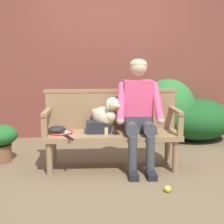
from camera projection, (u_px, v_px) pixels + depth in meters
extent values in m
plane|color=brown|center=(112.00, 168.00, 3.80)|extent=(40.00, 40.00, 0.00)
cube|color=brown|center=(106.00, 69.00, 5.32)|extent=(8.00, 0.30, 2.27)
ellipsoid|color=#194C1E|center=(196.00, 119.00, 5.12)|extent=(1.19, 1.05, 0.68)
ellipsoid|color=#286B2D|center=(168.00, 109.00, 5.12)|extent=(0.90, 0.90, 0.99)
cube|color=#93704C|center=(112.00, 135.00, 3.74)|extent=(1.60, 0.51, 0.06)
cylinder|color=#93704C|center=(49.00, 159.00, 3.54)|extent=(0.07, 0.07, 0.37)
cylinder|color=#93704C|center=(175.00, 157.00, 3.62)|extent=(0.07, 0.07, 0.37)
cylinder|color=#93704C|center=(54.00, 149.00, 3.92)|extent=(0.07, 0.07, 0.37)
cylinder|color=#93704C|center=(167.00, 147.00, 4.01)|extent=(0.07, 0.07, 0.37)
cube|color=#93704C|center=(111.00, 111.00, 3.92)|extent=(1.60, 0.05, 0.46)
cube|color=#93704C|center=(111.00, 91.00, 3.88)|extent=(1.64, 0.06, 0.04)
cube|color=#93704C|center=(44.00, 127.00, 3.46)|extent=(0.06, 0.06, 0.24)
cube|color=#93704C|center=(47.00, 112.00, 3.65)|extent=(0.06, 0.51, 0.04)
cube|color=#93704C|center=(180.00, 126.00, 3.55)|extent=(0.06, 0.06, 0.24)
cube|color=#93704C|center=(176.00, 111.00, 3.73)|extent=(0.06, 0.51, 0.04)
cube|color=black|center=(133.00, 175.00, 3.46)|extent=(0.10, 0.24, 0.07)
cylinder|color=#3D3D42|center=(133.00, 153.00, 3.50)|extent=(0.10, 0.10, 0.38)
cylinder|color=#3D3D42|center=(131.00, 128.00, 3.62)|extent=(0.15, 0.32, 0.15)
cube|color=black|center=(151.00, 175.00, 3.47)|extent=(0.10, 0.24, 0.07)
cylinder|color=#3D3D42|center=(150.00, 153.00, 3.51)|extent=(0.10, 0.10, 0.38)
cylinder|color=#3D3D42|center=(148.00, 128.00, 3.63)|extent=(0.15, 0.32, 0.15)
cube|color=#3D3D42|center=(138.00, 123.00, 3.78)|extent=(0.32, 0.24, 0.20)
cube|color=#E04770|center=(138.00, 102.00, 3.76)|extent=(0.34, 0.22, 0.52)
cylinder|color=#E04770|center=(121.00, 102.00, 3.62)|extent=(0.14, 0.33, 0.45)
sphere|color=#DBB28E|center=(120.00, 121.00, 3.54)|extent=(0.09, 0.09, 0.09)
cylinder|color=#E04770|center=(157.00, 101.00, 3.65)|extent=(0.14, 0.33, 0.45)
sphere|color=#DBB28E|center=(161.00, 120.00, 3.56)|extent=(0.09, 0.09, 0.09)
sphere|color=#DBB28E|center=(138.00, 67.00, 3.67)|extent=(0.20, 0.20, 0.20)
ellipsoid|color=tan|center=(138.00, 65.00, 3.68)|extent=(0.21, 0.21, 0.14)
cylinder|color=beige|center=(106.00, 131.00, 3.65)|extent=(0.05, 0.05, 0.08)
cylinder|color=beige|center=(113.00, 129.00, 3.73)|extent=(0.05, 0.05, 0.08)
cylinder|color=beige|center=(95.00, 129.00, 3.77)|extent=(0.05, 0.05, 0.08)
cylinder|color=beige|center=(101.00, 127.00, 3.85)|extent=(0.05, 0.05, 0.08)
ellipsoid|color=beige|center=(104.00, 117.00, 3.73)|extent=(0.36, 0.36, 0.25)
sphere|color=beige|center=(110.00, 116.00, 3.65)|extent=(0.14, 0.14, 0.14)
sphere|color=beige|center=(112.00, 104.00, 3.61)|extent=(0.15, 0.15, 0.15)
ellipsoid|color=beige|center=(117.00, 106.00, 3.57)|extent=(0.11, 0.11, 0.06)
ellipsoid|color=beige|center=(108.00, 105.00, 3.57)|extent=(0.06, 0.06, 0.11)
ellipsoid|color=beige|center=(115.00, 104.00, 3.67)|extent=(0.06, 0.06, 0.11)
sphere|color=beige|center=(95.00, 112.00, 3.81)|extent=(0.07, 0.07, 0.07)
torus|color=red|center=(61.00, 132.00, 3.72)|extent=(0.38, 0.38, 0.02)
cylinder|color=silver|center=(61.00, 133.00, 3.72)|extent=(0.25, 0.25, 0.00)
cube|color=red|center=(65.00, 135.00, 3.57)|extent=(0.06, 0.08, 0.02)
cylinder|color=black|center=(69.00, 137.00, 3.45)|extent=(0.11, 0.21, 0.03)
ellipsoid|color=black|center=(57.00, 130.00, 3.69)|extent=(0.27, 0.25, 0.09)
cube|color=#232328|center=(98.00, 127.00, 3.73)|extent=(0.28, 0.20, 0.14)
sphere|color=#CCDB33|center=(168.00, 189.00, 3.09)|extent=(0.07, 0.07, 0.07)
cylinder|color=brown|center=(0.00, 153.00, 4.02)|extent=(0.29, 0.29, 0.21)
torus|color=brown|center=(0.00, 145.00, 4.00)|extent=(0.31, 0.31, 0.02)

